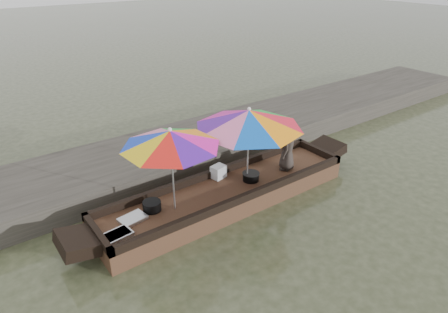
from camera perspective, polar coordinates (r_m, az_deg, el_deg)
water at (r=7.95m, az=0.43°, el=-6.72°), size 80.00×80.00×0.00m
dock at (r=9.45m, az=-7.54°, el=0.52°), size 22.00×2.20×0.50m
boat_hull at (r=7.86m, az=0.43°, el=-5.66°), size 5.25×1.20×0.35m
cooking_pot at (r=7.20m, az=-10.25°, el=-6.96°), size 0.33×0.33×0.17m
tray_crayfish at (r=6.69m, az=-14.96°, el=-10.89°), size 0.48×0.36×0.09m
tray_scallop at (r=7.04m, az=-12.93°, el=-8.66°), size 0.49×0.37×0.06m
charcoal_grill at (r=8.01m, az=3.86°, el=-2.93°), size 0.33×0.33×0.15m
supply_bag at (r=8.07m, az=-0.81°, el=-2.19°), size 0.32×0.27×0.26m
vendor at (r=8.35m, az=9.08°, el=1.38°), size 0.59×0.57×1.01m
umbrella_bow at (r=6.84m, az=-7.38°, el=-1.93°), size 2.10×2.10×1.55m
umbrella_stern at (r=7.68m, az=3.46°, el=1.55°), size 2.35×2.35×1.55m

